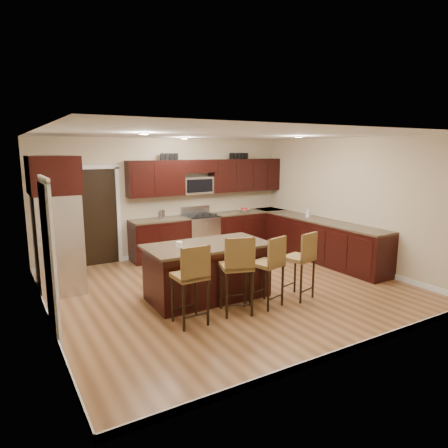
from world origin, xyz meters
TOP-DOWN VIEW (x-y plane):
  - floor at (0.00, 0.00)m, footprint 6.00×6.00m
  - ceiling at (0.00, 0.00)m, footprint 6.00×6.00m
  - wall_back at (0.00, 2.75)m, footprint 6.00×0.00m
  - wall_left at (-3.00, 0.00)m, footprint 0.00×5.50m
  - wall_right at (3.00, 0.00)m, footprint 0.00×5.50m
  - base_cabinets at (1.90, 1.45)m, footprint 4.02×3.96m
  - upper_cabinets at (1.04, 2.58)m, footprint 4.00×0.33m
  - range at (0.68, 2.45)m, footprint 0.76×0.64m
  - microwave at (0.68, 2.60)m, footprint 0.76×0.31m
  - doorway at (-1.65, 2.73)m, footprint 0.85×0.03m
  - pantry_door at (-2.98, -0.30)m, footprint 0.03×0.80m
  - letter_decor at (0.90, 2.58)m, footprint 2.20×0.03m
  - island at (-0.55, -0.20)m, footprint 2.04×1.09m
  - stool_left at (-1.25, -1.05)m, footprint 0.44×0.44m
  - stool_mid at (-0.50, -1.05)m, footprint 0.56×0.56m
  - stool_right at (0.11, -1.05)m, footprint 0.52×0.52m
  - refrigerator at (-2.62, 1.38)m, footprint 0.79×0.92m
  - floor_mat at (1.17, 1.34)m, footprint 1.20×1.02m
  - fruit_bowl at (1.92, 2.45)m, footprint 0.29×0.29m
  - soap_bottle at (2.70, 0.96)m, footprint 0.11×0.11m
  - canister_tall at (-0.28, 2.45)m, footprint 0.12×0.12m
  - canister_short at (-0.32, 2.45)m, footprint 0.11×0.11m
  - island_jar at (-1.05, -0.20)m, footprint 0.10×0.10m
  - stool_extra at (0.76, -1.05)m, footprint 0.52×0.52m

SIDE VIEW (x-z plane):
  - floor at x=0.00m, z-range 0.00..0.00m
  - floor_mat at x=1.17m, z-range 0.00..0.01m
  - island at x=-0.55m, z-range -0.03..0.89m
  - base_cabinets at x=1.90m, z-range 0.00..0.92m
  - range at x=0.68m, z-range -0.08..1.03m
  - stool_right at x=0.11m, z-range 0.14..1.28m
  - stool_extra at x=0.76m, z-range 0.14..1.28m
  - stool_left at x=-1.25m, z-range 0.14..1.31m
  - stool_mid at x=-0.50m, z-range 0.15..1.36m
  - fruit_bowl at x=1.92m, z-range 0.92..0.98m
  - island_jar at x=-1.05m, z-range 0.92..1.02m
  - canister_short at x=-0.32m, z-range 0.92..1.10m
  - soap_bottle at x=2.70m, z-range 0.92..1.12m
  - pantry_door at x=-2.98m, z-range 0.00..2.04m
  - canister_tall at x=-0.28m, z-range 0.92..1.12m
  - doorway at x=-1.65m, z-range 0.00..2.06m
  - refrigerator at x=-2.62m, z-range 0.04..2.39m
  - wall_back at x=0.00m, z-range -1.65..4.35m
  - wall_left at x=-3.00m, z-range -1.40..4.10m
  - wall_right at x=3.00m, z-range -1.40..4.10m
  - microwave at x=0.68m, z-range 1.42..1.82m
  - upper_cabinets at x=1.04m, z-range 1.44..2.24m
  - letter_decor at x=0.90m, z-range 2.22..2.37m
  - ceiling at x=0.00m, z-range 2.70..2.70m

